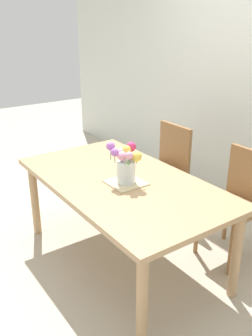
{
  "coord_description": "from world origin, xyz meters",
  "views": [
    {
      "loc": [
        2.11,
        -1.44,
        1.86
      ],
      "look_at": [
        0.07,
        -0.01,
        0.84
      ],
      "focal_mm": 39.59,
      "sensor_mm": 36.0,
      "label": 1
    }
  ],
  "objects_px": {
    "chair_left": "(166,164)",
    "chair_right": "(239,197)",
    "dining_table": "(122,189)",
    "flower_vase": "(126,163)"
  },
  "relations": [
    {
      "from": "dining_table",
      "to": "chair_right",
      "type": "bearing_deg",
      "value": 61.54
    },
    {
      "from": "dining_table",
      "to": "chair_left",
      "type": "height_order",
      "value": "chair_left"
    },
    {
      "from": "dining_table",
      "to": "chair_right",
      "type": "height_order",
      "value": "chair_right"
    },
    {
      "from": "chair_left",
      "to": "chair_right",
      "type": "relative_size",
      "value": 1.0
    },
    {
      "from": "chair_left",
      "to": "flower_vase",
      "type": "distance_m",
      "value": 1.05
    },
    {
      "from": "dining_table",
      "to": "chair_right",
      "type": "distance_m",
      "value": 0.95
    },
    {
      "from": "chair_left",
      "to": "chair_right",
      "type": "distance_m",
      "value": 0.9
    },
    {
      "from": "dining_table",
      "to": "flower_vase",
      "type": "xyz_separation_m",
      "value": [
        0.06,
        -0.01,
        0.23
      ]
    },
    {
      "from": "chair_right",
      "to": "dining_table",
      "type": "bearing_deg",
      "value": 61.54
    },
    {
      "from": "dining_table",
      "to": "chair_right",
      "type": "xyz_separation_m",
      "value": [
        0.45,
        0.83,
        -0.12
      ]
    }
  ]
}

